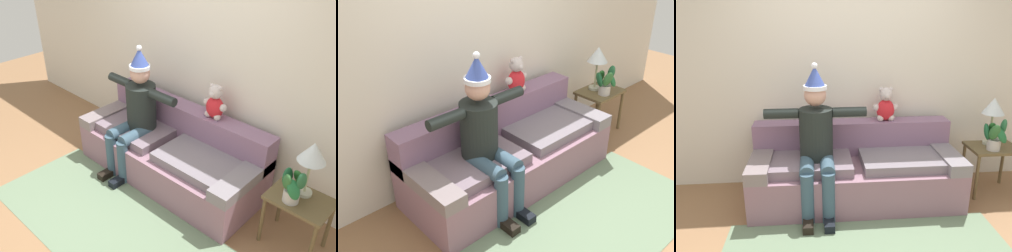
{
  "view_description": "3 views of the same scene",
  "coord_description": "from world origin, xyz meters",
  "views": [
    {
      "loc": [
        2.42,
        -1.59,
        2.76
      ],
      "look_at": [
        0.03,
        0.94,
        0.71
      ],
      "focal_mm": 40.23,
      "sensor_mm": 36.0,
      "label": 1
    },
    {
      "loc": [
        -2.33,
        -1.47,
        2.54
      ],
      "look_at": [
        -0.14,
        0.91,
        0.74
      ],
      "focal_mm": 42.68,
      "sensor_mm": 36.0,
      "label": 2
    },
    {
      "loc": [
        -0.42,
        -2.29,
        1.92
      ],
      "look_at": [
        -0.13,
        0.93,
        0.87
      ],
      "focal_mm": 36.08,
      "sensor_mm": 36.0,
      "label": 3
    }
  ],
  "objects": [
    {
      "name": "back_wall",
      "position": [
        0.0,
        1.55,
        1.35
      ],
      "size": [
        7.0,
        0.1,
        2.7
      ],
      "primitive_type": "cube",
      "color": "silver",
      "rests_on": "ground_plane"
    },
    {
      "name": "couch",
      "position": [
        0.0,
        1.04,
        0.32
      ],
      "size": [
        2.19,
        0.87,
        0.8
      ],
      "color": "gray",
      "rests_on": "ground_plane"
    },
    {
      "name": "person_seated",
      "position": [
        -0.41,
        0.87,
        0.76
      ],
      "size": [
        1.02,
        0.77,
        1.5
      ],
      "color": "black",
      "rests_on": "ground_plane"
    },
    {
      "name": "teddy_bear",
      "position": [
        0.37,
        1.3,
        0.97
      ],
      "size": [
        0.29,
        0.17,
        0.38
      ],
      "color": "red",
      "rests_on": "couch"
    },
    {
      "name": "side_table",
      "position": [
        1.54,
        1.03,
        0.45
      ],
      "size": [
        0.54,
        0.41,
        0.55
      ],
      "color": "brown",
      "rests_on": "ground_plane"
    },
    {
      "name": "table_lamp",
      "position": [
        1.53,
        1.11,
        0.97
      ],
      "size": [
        0.24,
        0.24,
        0.53
      ],
      "color": "#ADB29D",
      "rests_on": "side_table"
    },
    {
      "name": "potted_plant",
      "position": [
        1.49,
        0.94,
        0.72
      ],
      "size": [
        0.26,
        0.28,
        0.37
      ],
      "color": "#B6B3AE",
      "rests_on": "side_table"
    }
  ]
}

